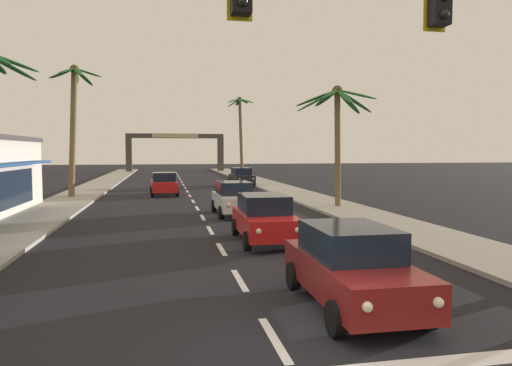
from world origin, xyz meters
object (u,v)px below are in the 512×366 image
at_px(sedan_third_in_queue, 264,218).
at_px(sedan_parked_nearest_kerb, 242,177).
at_px(town_gateway_arch, 175,147).
at_px(traffic_signal_mast, 447,40).
at_px(palm_right_second, 337,115).
at_px(palm_left_third, 73,110).
at_px(palm_right_farthest, 241,123).
at_px(sedan_lead_at_stop_bar, 351,266).
at_px(sedan_fifth_in_queue, 234,198).
at_px(sedan_oncoming_far, 164,184).

height_order(sedan_third_in_queue, sedan_parked_nearest_kerb, same).
bearing_deg(town_gateway_arch, traffic_signal_mast, -87.32).
xyz_separation_m(sedan_third_in_queue, palm_right_second, (6.05, 8.70, 4.37)).
bearing_deg(palm_right_second, sedan_third_in_queue, -124.81).
relative_size(palm_left_third, town_gateway_arch, 0.60).
relative_size(sedan_third_in_queue, palm_left_third, 0.49).
bearing_deg(palm_left_third, sedan_third_in_queue, -61.41).
bearing_deg(palm_left_third, palm_right_farthest, 55.67).
bearing_deg(palm_right_second, sedan_lead_at_stop_bar, -109.93).
distance_m(sedan_third_in_queue, palm_right_second, 11.46).
bearing_deg(palm_right_second, sedan_fifth_in_queue, -166.12).
xyz_separation_m(sedan_parked_nearest_kerb, town_gateway_arch, (-5.32, 30.66, 3.06)).
xyz_separation_m(sedan_third_in_queue, sedan_fifth_in_queue, (-0.02, 7.20, 0.00)).
bearing_deg(sedan_third_in_queue, sedan_parked_nearest_kerb, 82.29).
height_order(sedan_parked_nearest_kerb, palm_right_second, palm_right_second).
height_order(traffic_signal_mast, palm_right_farthest, palm_right_farthest).
bearing_deg(town_gateway_arch, sedan_fifth_in_queue, -88.11).
xyz_separation_m(sedan_oncoming_far, palm_left_third, (-5.93, -1.31, 5.13)).
bearing_deg(palm_left_third, sedan_fifth_in_queue, -47.09).
xyz_separation_m(sedan_third_in_queue, palm_right_farthest, (5.62, 39.42, 5.72)).
relative_size(traffic_signal_mast, sedan_parked_nearest_kerb, 2.42).
distance_m(sedan_lead_at_stop_bar, palm_right_second, 17.46).
relative_size(sedan_parked_nearest_kerb, palm_left_third, 0.50).
height_order(sedan_lead_at_stop_bar, palm_left_third, palm_left_third).
distance_m(palm_right_second, town_gateway_arch, 49.43).
xyz_separation_m(sedan_lead_at_stop_bar, palm_left_third, (-9.74, 24.55, 5.13)).
bearing_deg(sedan_oncoming_far, sedan_fifth_in_queue, -73.01).
xyz_separation_m(sedan_parked_nearest_kerb, palm_right_farthest, (1.98, 12.58, 5.72)).
bearing_deg(town_gateway_arch, sedan_parked_nearest_kerb, -80.16).
bearing_deg(town_gateway_arch, sedan_oncoming_far, -92.72).
height_order(sedan_third_in_queue, sedan_oncoming_far, same).
relative_size(sedan_third_in_queue, palm_right_farthest, 0.46).
bearing_deg(palm_left_third, sedan_oncoming_far, 12.49).
relative_size(traffic_signal_mast, sedan_third_in_queue, 2.43).
height_order(sedan_lead_at_stop_bar, town_gateway_arch, town_gateway_arch).
height_order(sedan_oncoming_far, palm_right_farthest, palm_right_farthest).
distance_m(sedan_third_in_queue, sedan_fifth_in_queue, 7.20).
bearing_deg(sedan_parked_nearest_kerb, sedan_oncoming_far, -131.20).
bearing_deg(sedan_lead_at_stop_bar, palm_right_farthest, 83.47).
height_order(sedan_fifth_in_queue, palm_right_farthest, palm_right_farthest).
xyz_separation_m(traffic_signal_mast, palm_left_third, (-10.87, 25.99, 0.80)).
height_order(sedan_third_in_queue, palm_right_second, palm_right_second).
distance_m(sedan_fifth_in_queue, palm_right_farthest, 33.21).
distance_m(sedan_third_in_queue, sedan_parked_nearest_kerb, 27.09).
distance_m(sedan_oncoming_far, sedan_parked_nearest_kerb, 10.87).
bearing_deg(sedan_oncoming_far, sedan_lead_at_stop_bar, -81.63).
height_order(sedan_third_in_queue, town_gateway_arch, town_gateway_arch).
relative_size(sedan_fifth_in_queue, sedan_parked_nearest_kerb, 1.00).
height_order(sedan_parked_nearest_kerb, palm_left_third, palm_left_third).
distance_m(sedan_lead_at_stop_bar, sedan_parked_nearest_kerb, 34.20).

